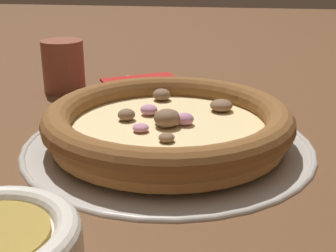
% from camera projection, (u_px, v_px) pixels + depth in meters
% --- Properties ---
extents(ground_plane, '(3.00, 3.00, 0.00)m').
position_uv_depth(ground_plane, '(168.00, 146.00, 0.55)').
color(ground_plane, brown).
extents(pizza_tray, '(0.34, 0.34, 0.01)m').
position_uv_depth(pizza_tray, '(168.00, 143.00, 0.55)').
color(pizza_tray, '#B7B2A8').
rests_on(pizza_tray, ground_plane).
extents(pizza, '(0.29, 0.29, 0.04)m').
position_uv_depth(pizza, '(168.00, 123.00, 0.54)').
color(pizza, '#BC7F42').
rests_on(pizza, pizza_tray).
extents(drinking_cup, '(0.07, 0.07, 0.08)m').
position_uv_depth(drinking_cup, '(63.00, 66.00, 0.76)').
color(drinking_cup, brown).
rests_on(drinking_cup, ground_plane).
extents(napkin, '(0.19, 0.18, 0.01)m').
position_uv_depth(napkin, '(147.00, 84.00, 0.80)').
color(napkin, '#B2231E').
rests_on(napkin, ground_plane).
extents(fork, '(0.04, 0.19, 0.00)m').
position_uv_depth(fork, '(168.00, 79.00, 0.84)').
color(fork, '#B7B7BC').
rests_on(fork, ground_plane).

